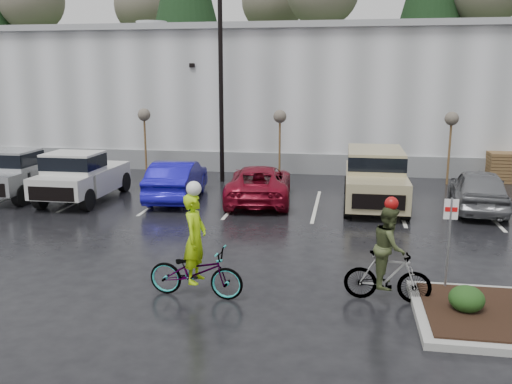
% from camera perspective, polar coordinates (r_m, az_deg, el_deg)
% --- Properties ---
extents(ground, '(120.00, 120.00, 0.00)m').
position_cam_1_polar(ground, '(12.69, 1.97, -9.92)').
color(ground, black).
rests_on(ground, ground).
extents(warehouse, '(60.50, 15.50, 7.20)m').
position_cam_1_polar(warehouse, '(33.69, 7.02, 10.30)').
color(warehouse, '#A4A7A8').
rests_on(warehouse, ground).
extents(wooded_ridge, '(80.00, 25.00, 6.00)m').
position_cam_1_polar(wooded_ridge, '(56.70, 8.08, 10.42)').
color(wooded_ridge, '#1F411B').
rests_on(wooded_ridge, ground).
extents(lamppost, '(0.50, 1.00, 9.22)m').
position_cam_1_polar(lamppost, '(24.30, -3.75, 14.40)').
color(lamppost, black).
rests_on(lamppost, ground).
extents(sapling_west, '(0.60, 0.60, 3.20)m').
position_cam_1_polar(sapling_west, '(26.50, -11.69, 7.60)').
color(sapling_west, '#513520').
rests_on(sapling_west, ground).
extents(sapling_mid, '(0.60, 0.60, 3.20)m').
position_cam_1_polar(sapling_mid, '(24.92, 2.53, 7.56)').
color(sapling_mid, '#513520').
rests_on(sapling_mid, ground).
extents(sapling_east, '(0.60, 0.60, 3.20)m').
position_cam_1_polar(sapling_east, '(25.14, 19.88, 6.88)').
color(sapling_east, '#513520').
rests_on(sapling_east, ground).
extents(pallet_stack_a, '(1.20, 1.20, 1.35)m').
position_cam_1_polar(pallet_stack_a, '(26.90, 24.43, 2.41)').
color(pallet_stack_a, '#513520').
rests_on(pallet_stack_a, ground).
extents(shrub_a, '(0.70, 0.70, 0.52)m').
position_cam_1_polar(shrub_a, '(11.79, 21.29, -10.44)').
color(shrub_a, '#1A3613').
rests_on(shrub_a, curb_island).
extents(fire_lane_sign, '(0.30, 0.05, 2.20)m').
position_cam_1_polar(fire_lane_sign, '(12.54, 19.67, -4.14)').
color(fire_lane_sign, gray).
rests_on(fire_lane_sign, ground).
extents(pickup_silver, '(2.10, 5.20, 1.96)m').
position_cam_1_polar(pickup_silver, '(23.70, -23.15, 2.06)').
color(pickup_silver, '#A9ACB0').
rests_on(pickup_silver, ground).
extents(pickup_white, '(2.10, 5.20, 1.96)m').
position_cam_1_polar(pickup_white, '(22.12, -17.47, 1.82)').
color(pickup_white, beige).
rests_on(pickup_white, ground).
extents(car_blue, '(2.02, 4.76, 1.53)m').
position_cam_1_polar(car_blue, '(21.29, -8.31, 1.28)').
color(car_blue, '#130E9C').
rests_on(car_blue, ground).
extents(car_red, '(2.76, 5.19, 1.39)m').
position_cam_1_polar(car_red, '(20.71, 0.36, 0.90)').
color(car_red, maroon).
rests_on(car_red, ground).
extents(suv_tan, '(2.20, 5.10, 2.06)m').
position_cam_1_polar(suv_tan, '(20.34, 12.43, 1.36)').
color(suv_tan, tan).
rests_on(suv_tan, ground).
extents(car_grey, '(2.27, 4.64, 1.52)m').
position_cam_1_polar(car_grey, '(20.87, 22.37, 0.23)').
color(car_grey, slate).
rests_on(car_grey, ground).
extents(cyclist_hivis, '(2.18, 0.89, 2.59)m').
position_cam_1_polar(cyclist_hivis, '(11.97, -6.37, -7.34)').
color(cyclist_hivis, '#3F3F44').
rests_on(cyclist_hivis, ground).
extents(cyclist_olive, '(1.81, 0.88, 2.31)m').
position_cam_1_polar(cyclist_olive, '(11.98, 13.74, -7.35)').
color(cyclist_olive, '#3F3F44').
rests_on(cyclist_olive, ground).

